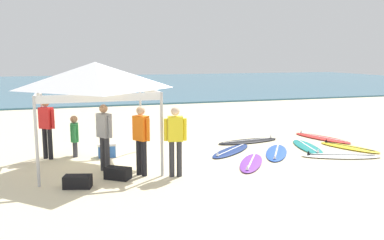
{
  "coord_description": "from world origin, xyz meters",
  "views": [
    {
      "loc": [
        -3.15,
        -10.64,
        2.92
      ],
      "look_at": [
        0.46,
        0.87,
        1.0
      ],
      "focal_mm": 38.17,
      "sensor_mm": 36.0,
      "label": 1
    }
  ],
  "objects_px": {
    "person_orange": "(141,136)",
    "gear_bag_by_pole": "(78,182)",
    "surfboard_blue": "(276,152)",
    "surfboard_navy": "(231,151)",
    "surfboard_teal": "(307,147)",
    "surfboard_white": "(341,156)",
    "person_yellow": "(175,137)",
    "cooler_box": "(107,150)",
    "canopy_tent": "(95,76)",
    "person_green": "(75,134)",
    "surfboard_yellow": "(349,147)",
    "surfboard_red": "(322,138)",
    "person_grey": "(104,133)",
    "surfboard_purple": "(251,163)",
    "surfboard_black": "(248,141)",
    "person_red": "(47,125)",
    "gear_bag_near_tent": "(118,173)"
  },
  "relations": [
    {
      "from": "cooler_box",
      "to": "surfboard_purple",
      "type": "bearing_deg",
      "value": -28.32
    },
    {
      "from": "surfboard_blue",
      "to": "surfboard_navy",
      "type": "distance_m",
      "value": 1.37
    },
    {
      "from": "surfboard_navy",
      "to": "person_green",
      "type": "distance_m",
      "value": 4.67
    },
    {
      "from": "person_grey",
      "to": "person_orange",
      "type": "bearing_deg",
      "value": -38.65
    },
    {
      "from": "surfboard_yellow",
      "to": "surfboard_red",
      "type": "bearing_deg",
      "value": 86.9
    },
    {
      "from": "surfboard_navy",
      "to": "cooler_box",
      "type": "distance_m",
      "value": 3.71
    },
    {
      "from": "surfboard_blue",
      "to": "surfboard_navy",
      "type": "height_order",
      "value": "same"
    },
    {
      "from": "person_grey",
      "to": "surfboard_black",
      "type": "bearing_deg",
      "value": 22.88
    },
    {
      "from": "person_orange",
      "to": "gear_bag_by_pole",
      "type": "height_order",
      "value": "person_orange"
    },
    {
      "from": "person_red",
      "to": "person_orange",
      "type": "height_order",
      "value": "same"
    },
    {
      "from": "person_orange",
      "to": "gear_bag_by_pole",
      "type": "xyz_separation_m",
      "value": [
        -1.54,
        -0.52,
        -0.85
      ]
    },
    {
      "from": "surfboard_blue",
      "to": "surfboard_white",
      "type": "distance_m",
      "value": 1.82
    },
    {
      "from": "surfboard_navy",
      "to": "cooler_box",
      "type": "relative_size",
      "value": 3.98
    },
    {
      "from": "surfboard_white",
      "to": "person_yellow",
      "type": "xyz_separation_m",
      "value": [
        -5.06,
        -0.4,
        0.95
      ]
    },
    {
      "from": "surfboard_purple",
      "to": "person_green",
      "type": "xyz_separation_m",
      "value": [
        -4.53,
        2.32,
        0.62
      ]
    },
    {
      "from": "surfboard_blue",
      "to": "surfboard_white",
      "type": "height_order",
      "value": "same"
    },
    {
      "from": "gear_bag_near_tent",
      "to": "gear_bag_by_pole",
      "type": "relative_size",
      "value": 1.0
    },
    {
      "from": "canopy_tent",
      "to": "surfboard_yellow",
      "type": "distance_m",
      "value": 8.1
    },
    {
      "from": "surfboard_teal",
      "to": "surfboard_navy",
      "type": "bearing_deg",
      "value": 175.13
    },
    {
      "from": "person_grey",
      "to": "cooler_box",
      "type": "distance_m",
      "value": 1.68
    },
    {
      "from": "canopy_tent",
      "to": "person_green",
      "type": "height_order",
      "value": "canopy_tent"
    },
    {
      "from": "canopy_tent",
      "to": "surfboard_yellow",
      "type": "xyz_separation_m",
      "value": [
        7.75,
        -0.3,
        -2.35
      ]
    },
    {
      "from": "canopy_tent",
      "to": "gear_bag_by_pole",
      "type": "xyz_separation_m",
      "value": [
        -0.59,
        -1.75,
        -2.25
      ]
    },
    {
      "from": "surfboard_blue",
      "to": "cooler_box",
      "type": "xyz_separation_m",
      "value": [
        -4.9,
        1.13,
        0.16
      ]
    },
    {
      "from": "surfboard_purple",
      "to": "person_orange",
      "type": "relative_size",
      "value": 1.19
    },
    {
      "from": "surfboard_purple",
      "to": "gear_bag_near_tent",
      "type": "xyz_separation_m",
      "value": [
        -3.63,
        -0.28,
        0.1
      ]
    },
    {
      "from": "surfboard_blue",
      "to": "surfboard_teal",
      "type": "height_order",
      "value": "same"
    },
    {
      "from": "person_red",
      "to": "person_green",
      "type": "relative_size",
      "value": 1.43
    },
    {
      "from": "gear_bag_near_tent",
      "to": "gear_bag_by_pole",
      "type": "xyz_separation_m",
      "value": [
        -0.94,
        -0.39,
        0.0
      ]
    },
    {
      "from": "surfboard_blue",
      "to": "person_grey",
      "type": "bearing_deg",
      "value": -176.1
    },
    {
      "from": "surfboard_blue",
      "to": "surfboard_navy",
      "type": "bearing_deg",
      "value": 153.93
    },
    {
      "from": "surfboard_blue",
      "to": "surfboard_purple",
      "type": "xyz_separation_m",
      "value": [
        -1.24,
        -0.85,
        0.0
      ]
    },
    {
      "from": "surfboard_yellow",
      "to": "cooler_box",
      "type": "distance_m",
      "value": 7.53
    },
    {
      "from": "surfboard_purple",
      "to": "gear_bag_by_pole",
      "type": "height_order",
      "value": "gear_bag_by_pole"
    },
    {
      "from": "person_orange",
      "to": "gear_bag_by_pole",
      "type": "relative_size",
      "value": 2.85
    },
    {
      "from": "person_orange",
      "to": "person_green",
      "type": "relative_size",
      "value": 1.43
    },
    {
      "from": "person_yellow",
      "to": "cooler_box",
      "type": "height_order",
      "value": "person_yellow"
    },
    {
      "from": "surfboard_teal",
      "to": "surfboard_purple",
      "type": "distance_m",
      "value": 2.84
    },
    {
      "from": "surfboard_black",
      "to": "person_red",
      "type": "height_order",
      "value": "person_red"
    },
    {
      "from": "person_red",
      "to": "gear_bag_by_pole",
      "type": "relative_size",
      "value": 2.85
    },
    {
      "from": "surfboard_white",
      "to": "cooler_box",
      "type": "xyz_separation_m",
      "value": [
        -6.46,
        2.07,
        0.16
      ]
    },
    {
      "from": "surfboard_purple",
      "to": "gear_bag_by_pole",
      "type": "distance_m",
      "value": 4.62
    },
    {
      "from": "surfboard_purple",
      "to": "person_orange",
      "type": "height_order",
      "value": "person_orange"
    },
    {
      "from": "surfboard_blue",
      "to": "surfboard_red",
      "type": "xyz_separation_m",
      "value": [
        2.62,
        1.48,
        -0.0
      ]
    },
    {
      "from": "gear_bag_near_tent",
      "to": "person_red",
      "type": "bearing_deg",
      "value": 123.09
    },
    {
      "from": "gear_bag_near_tent",
      "to": "cooler_box",
      "type": "distance_m",
      "value": 2.26
    },
    {
      "from": "canopy_tent",
      "to": "surfboard_yellow",
      "type": "relative_size",
      "value": 1.44
    },
    {
      "from": "person_grey",
      "to": "person_green",
      "type": "relative_size",
      "value": 1.43
    },
    {
      "from": "surfboard_teal",
      "to": "surfboard_red",
      "type": "distance_m",
      "value": 1.7
    },
    {
      "from": "canopy_tent",
      "to": "surfboard_navy",
      "type": "distance_m",
      "value": 4.64
    }
  ]
}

